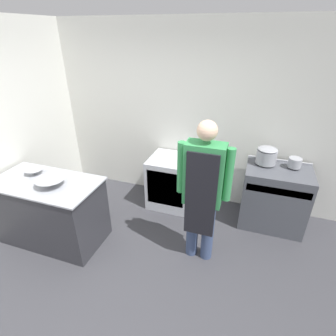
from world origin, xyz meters
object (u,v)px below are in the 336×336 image
(mixing_bowl, at_px, (51,182))
(stock_pot, at_px, (267,155))
(sauce_pot, at_px, (295,163))
(stove, at_px, (274,197))
(person_cook, at_px, (203,188))
(fridge_unit, at_px, (171,181))

(mixing_bowl, relative_size, stock_pot, 1.30)
(mixing_bowl, height_order, stock_pot, stock_pot)
(mixing_bowl, distance_m, sauce_pot, 3.09)
(stove, relative_size, mixing_bowl, 2.58)
(person_cook, xyz_separation_m, stock_pot, (0.65, 1.06, 0.02))
(stock_pot, bearing_deg, person_cook, -121.49)
(person_cook, bearing_deg, sauce_pot, 46.34)
(stove, distance_m, sauce_pot, 0.56)
(stock_pot, distance_m, sauce_pot, 0.36)
(stove, bearing_deg, stock_pot, 150.72)
(person_cook, relative_size, mixing_bowl, 5.03)
(mixing_bowl, bearing_deg, fridge_unit, 51.05)
(person_cook, distance_m, sauce_pot, 1.46)
(stove, relative_size, stock_pot, 3.35)
(person_cook, bearing_deg, mixing_bowl, -168.56)
(stove, bearing_deg, mixing_bowl, -153.23)
(stock_pot, bearing_deg, mixing_bowl, -149.48)
(fridge_unit, bearing_deg, stove, -0.64)
(stock_pot, xyz_separation_m, sauce_pot, (0.36, 0.00, -0.05))
(stove, xyz_separation_m, sauce_pot, (0.17, 0.11, 0.52))
(stove, bearing_deg, sauce_pot, 32.24)
(fridge_unit, bearing_deg, person_cook, -55.00)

